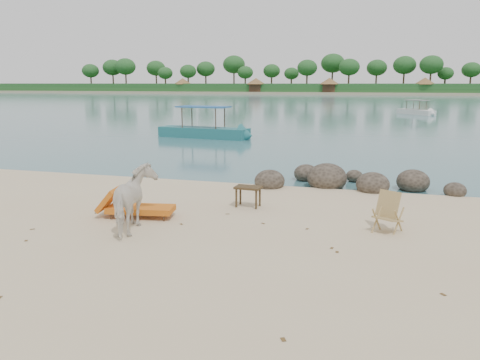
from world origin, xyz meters
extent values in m
plane|color=#36676C|center=(0.00, 90.00, 0.00)|extent=(400.00, 400.00, 0.00)
cube|color=tan|center=(0.00, 170.00, 0.00)|extent=(420.00, 90.00, 1.40)
cube|color=#1E4C1E|center=(0.00, 135.00, 1.90)|extent=(420.00, 18.00, 2.40)
ellipsoid|color=#2C251D|center=(0.03, 5.82, 0.17)|extent=(0.94, 1.04, 0.71)
ellipsoid|color=#2C251D|center=(1.73, 6.52, 0.22)|extent=(1.25, 1.37, 0.94)
ellipsoid|color=#2C251D|center=(3.13, 6.12, 0.17)|extent=(0.99, 1.09, 0.75)
ellipsoid|color=#2C251D|center=(4.33, 6.92, 0.17)|extent=(1.00, 1.10, 0.75)
ellipsoid|color=#2C251D|center=(5.43, 6.22, 0.11)|extent=(0.64, 0.70, 0.48)
ellipsoid|color=#2C251D|center=(0.93, 7.52, 0.14)|extent=(0.82, 0.90, 0.62)
ellipsoid|color=#2C251D|center=(2.53, 7.72, 0.10)|extent=(0.56, 0.61, 0.42)
imported|color=white|center=(-1.83, 0.66, 0.70)|extent=(1.17, 1.80, 1.40)
plane|color=brown|center=(2.51, 0.48, 0.01)|extent=(0.11, 0.11, 0.00)
plane|color=brown|center=(-3.46, 1.63, 0.01)|extent=(0.14, 0.14, 0.00)
plane|color=brown|center=(-2.22, -2.87, 0.01)|extent=(0.12, 0.12, 0.00)
plane|color=brown|center=(2.10, -2.87, 0.01)|extent=(0.14, 0.14, 0.00)
plane|color=brown|center=(-3.66, -0.59, 0.01)|extent=(0.14, 0.14, 0.00)
plane|color=brown|center=(4.21, -0.94, 0.01)|extent=(0.14, 0.14, 0.00)
plane|color=brown|center=(-1.05, 1.34, 0.01)|extent=(0.14, 0.14, 0.00)
plane|color=brown|center=(-0.29, 2.43, 0.01)|extent=(0.13, 0.13, 0.00)
plane|color=brown|center=(1.76, 1.77, 0.01)|extent=(0.13, 0.13, 0.00)
plane|color=brown|center=(2.39, 0.67, 0.01)|extent=(0.12, 0.12, 0.00)
plane|color=brown|center=(0.73, 1.90, 0.01)|extent=(0.14, 0.14, 0.00)
plane|color=brown|center=(-4.07, 0.09, 0.01)|extent=(0.14, 0.14, 0.00)
camera|label=1|loc=(3.03, -8.15, 3.19)|focal=35.00mm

